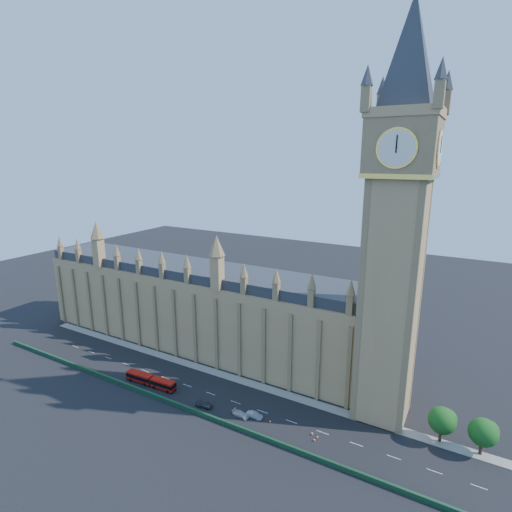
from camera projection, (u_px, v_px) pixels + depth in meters
The scene contains 15 objects.
ground at pixel (223, 398), 106.16m from camera, with size 400.00×400.00×0.00m, color black.
palace_westminster at pixel (197, 306), 133.32m from camera, with size 120.00×20.00×28.00m.
elizabeth_tower at pixel (399, 194), 86.64m from camera, with size 20.59×20.59×105.00m.
bridge_parapet at pixel (202, 414), 98.41m from camera, with size 160.00×0.60×1.20m, color #1E4C2D.
kerb_north at pixel (241, 381), 114.17m from camera, with size 160.00×3.00×0.16m, color gray.
tree_east_near at pixel (443, 420), 88.40m from camera, with size 6.00×6.00×8.50m.
tree_east_far at pixel (485, 432), 84.59m from camera, with size 6.00×6.00×8.50m.
red_bus at pixel (151, 380), 111.76m from camera, with size 16.16×3.27×2.73m.
car_grey at pixel (204, 404), 102.14m from camera, with size 1.82×4.52×1.54m, color #3F4247.
car_silver at pixel (254, 415), 97.99m from camera, with size 1.46×4.19×1.38m, color #989A9F.
car_white at pixel (241, 414), 98.35m from camera, with size 1.83×4.49×1.30m, color silver.
cone_a at pixel (312, 434), 91.88m from camera, with size 0.47×0.47×0.73m.
cone_b at pixel (318, 437), 90.79m from camera, with size 0.46×0.46×0.64m.
cone_c at pixel (270, 422), 96.16m from camera, with size 0.48×0.48×0.64m.
cone_d at pixel (315, 440), 89.86m from camera, with size 0.45×0.45×0.70m.
Camera 1 is at (53.84, -77.37, 62.39)m, focal length 28.00 mm.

